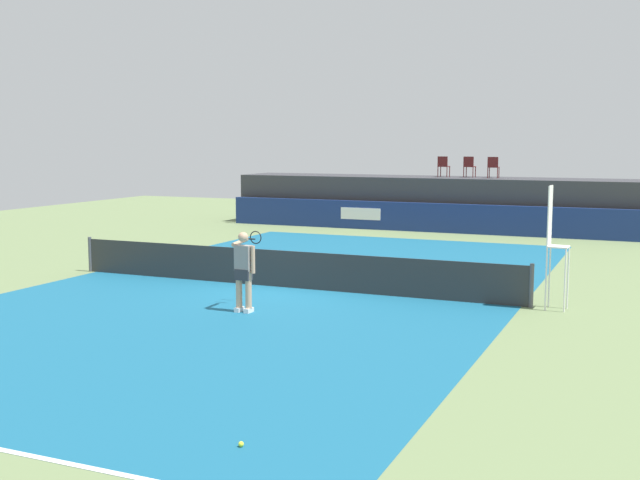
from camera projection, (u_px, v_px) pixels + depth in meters
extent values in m
plane|color=#6B7F51|center=(329.00, 270.00, 22.75)|extent=(48.00, 48.00, 0.00)
cube|color=#16597A|center=(284.00, 287.00, 20.02)|extent=(12.00, 22.00, 0.00)
cube|color=navy|center=(427.00, 218.00, 32.23)|extent=(18.00, 0.20, 1.20)
cube|color=white|center=(360.00, 214.00, 33.27)|extent=(1.80, 0.02, 0.50)
cube|color=#38383D|center=(438.00, 202.00, 33.81)|extent=(18.00, 2.80, 2.20)
cylinder|color=#561919|center=(450.00, 172.00, 33.84)|extent=(0.04, 0.04, 0.44)
cylinder|color=#561919|center=(441.00, 172.00, 34.02)|extent=(0.04, 0.04, 0.44)
cylinder|color=#561919|center=(447.00, 172.00, 33.48)|extent=(0.04, 0.04, 0.44)
cylinder|color=#561919|center=(438.00, 172.00, 33.66)|extent=(0.04, 0.04, 0.44)
cube|color=#561919|center=(444.00, 166.00, 33.72)|extent=(0.46, 0.46, 0.03)
cube|color=#561919|center=(443.00, 161.00, 33.51)|extent=(0.44, 0.04, 0.42)
cylinder|color=#561919|center=(475.00, 172.00, 33.51)|extent=(0.04, 0.04, 0.44)
cylinder|color=#561919|center=(466.00, 172.00, 33.68)|extent=(0.04, 0.04, 0.44)
cylinder|color=#561919|center=(473.00, 172.00, 33.15)|extent=(0.04, 0.04, 0.44)
cylinder|color=#561919|center=(464.00, 172.00, 33.32)|extent=(0.04, 0.04, 0.44)
cube|color=#561919|center=(470.00, 167.00, 33.38)|extent=(0.46, 0.46, 0.03)
cube|color=#561919|center=(469.00, 161.00, 33.17)|extent=(0.44, 0.05, 0.42)
cylinder|color=#561919|center=(499.00, 173.00, 32.82)|extent=(0.04, 0.04, 0.44)
cylinder|color=#561919|center=(489.00, 173.00, 32.97)|extent=(0.04, 0.04, 0.44)
cylinder|color=#561919|center=(497.00, 173.00, 32.45)|extent=(0.04, 0.04, 0.44)
cylinder|color=#561919|center=(488.00, 173.00, 32.59)|extent=(0.04, 0.04, 0.44)
cube|color=#561919|center=(494.00, 167.00, 32.68)|extent=(0.45, 0.45, 0.03)
cube|color=#561919|center=(493.00, 162.00, 32.46)|extent=(0.44, 0.04, 0.42)
cylinder|color=white|center=(565.00, 281.00, 17.00)|extent=(0.04, 0.04, 1.40)
cylinder|color=white|center=(568.00, 278.00, 17.36)|extent=(0.04, 0.04, 1.40)
cylinder|color=white|center=(546.00, 279.00, 17.18)|extent=(0.04, 0.04, 1.40)
cylinder|color=white|center=(549.00, 276.00, 17.54)|extent=(0.04, 0.04, 1.40)
cube|color=white|center=(558.00, 247.00, 17.18)|extent=(0.46, 0.46, 0.03)
cube|color=white|center=(550.00, 216.00, 17.19)|extent=(0.05, 0.44, 1.33)
cube|color=#2D2D2D|center=(284.00, 269.00, 19.96)|extent=(12.40, 0.02, 0.95)
cylinder|color=#4C4C51|center=(90.00, 254.00, 22.40)|extent=(0.10, 0.10, 1.00)
cylinder|color=#4C4C51|center=(531.00, 286.00, 17.51)|extent=(0.10, 0.10, 1.00)
cube|color=white|center=(249.00, 310.00, 17.04)|extent=(0.13, 0.26, 0.10)
cylinder|color=tan|center=(249.00, 290.00, 16.98)|extent=(0.14, 0.14, 0.82)
cube|color=white|center=(239.00, 309.00, 17.14)|extent=(0.13, 0.26, 0.10)
cylinder|color=tan|center=(239.00, 289.00, 17.08)|extent=(0.14, 0.14, 0.82)
cube|color=#333338|center=(244.00, 274.00, 16.99)|extent=(0.34, 0.23, 0.24)
cube|color=gray|center=(243.00, 258.00, 16.95)|extent=(0.36, 0.21, 0.56)
sphere|color=tan|center=(243.00, 237.00, 16.89)|extent=(0.22, 0.22, 0.22)
cylinder|color=tan|center=(253.00, 260.00, 16.85)|extent=(0.09, 0.09, 0.60)
cylinder|color=tan|center=(240.00, 242.00, 17.25)|extent=(0.10, 0.61, 0.14)
cylinder|color=black|center=(249.00, 239.00, 17.63)|extent=(0.30, 0.04, 0.03)
torus|color=black|center=(256.00, 237.00, 17.89)|extent=(0.30, 0.03, 0.30)
sphere|color=#D8EA33|center=(241.00, 444.00, 9.53)|extent=(0.07, 0.07, 0.07)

